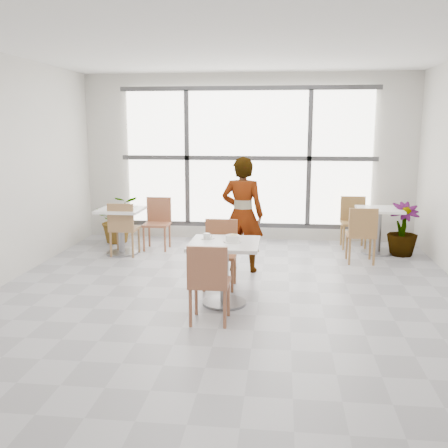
# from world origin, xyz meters

# --- Properties ---
(floor) EXTENTS (7.00, 7.00, 0.00)m
(floor) POSITION_xyz_m (0.00, 0.00, 0.00)
(floor) COLOR #9E9EA5
(floor) RESTS_ON ground
(ceiling) EXTENTS (7.00, 7.00, 0.00)m
(ceiling) POSITION_xyz_m (0.00, 0.00, 3.00)
(ceiling) COLOR white
(ceiling) RESTS_ON ground
(wall_back) EXTENTS (6.00, 0.00, 6.00)m
(wall_back) POSITION_xyz_m (0.00, 3.50, 1.50)
(wall_back) COLOR silver
(wall_back) RESTS_ON ground
(wall_front) EXTENTS (6.00, 0.00, 6.00)m
(wall_front) POSITION_xyz_m (0.00, -3.50, 1.50)
(wall_front) COLOR silver
(wall_front) RESTS_ON ground
(window) EXTENTS (4.60, 0.07, 2.52)m
(window) POSITION_xyz_m (0.00, 3.44, 1.50)
(window) COLOR white
(window) RESTS_ON ground
(main_table) EXTENTS (0.80, 0.80, 0.75)m
(main_table) POSITION_xyz_m (-0.02, -0.10, 0.52)
(main_table) COLOR silver
(main_table) RESTS_ON ground
(chair_near) EXTENTS (0.42, 0.42, 0.87)m
(chair_near) POSITION_xyz_m (-0.11, -0.75, 0.50)
(chair_near) COLOR #95593F
(chair_near) RESTS_ON ground
(chair_far) EXTENTS (0.42, 0.42, 0.87)m
(chair_far) POSITION_xyz_m (-0.15, 0.59, 0.50)
(chair_far) COLOR brown
(chair_far) RESTS_ON ground
(oatmeal_bowl) EXTENTS (0.21, 0.21, 0.10)m
(oatmeal_bowl) POSITION_xyz_m (0.08, -0.10, 0.79)
(oatmeal_bowl) COLOR white
(oatmeal_bowl) RESTS_ON main_table
(coffee_cup) EXTENTS (0.16, 0.13, 0.07)m
(coffee_cup) POSITION_xyz_m (-0.24, 0.04, 0.78)
(coffee_cup) COLOR silver
(coffee_cup) RESTS_ON main_table
(person) EXTENTS (0.64, 0.46, 1.65)m
(person) POSITION_xyz_m (0.08, 1.33, 0.83)
(person) COLOR black
(person) RESTS_ON ground
(bg_table_left) EXTENTS (0.70, 0.70, 0.75)m
(bg_table_left) POSITION_xyz_m (-1.97, 2.11, 0.49)
(bg_table_left) COLOR white
(bg_table_left) RESTS_ON ground
(bg_table_right) EXTENTS (0.70, 0.70, 0.75)m
(bg_table_right) POSITION_xyz_m (2.21, 2.63, 0.49)
(bg_table_right) COLOR white
(bg_table_right) RESTS_ON ground
(bg_chair_left_near) EXTENTS (0.42, 0.42, 0.87)m
(bg_chair_left_near) POSITION_xyz_m (-1.89, 1.98, 0.50)
(bg_chair_left_near) COLOR #A0764B
(bg_chair_left_near) RESTS_ON ground
(bg_chair_left_far) EXTENTS (0.42, 0.42, 0.87)m
(bg_chair_left_far) POSITION_xyz_m (-1.46, 2.57, 0.50)
(bg_chair_left_far) COLOR #A16041
(bg_chair_left_far) RESTS_ON ground
(bg_chair_right_near) EXTENTS (0.42, 0.42, 0.87)m
(bg_chair_right_near) POSITION_xyz_m (1.84, 1.93, 0.50)
(bg_chair_right_near) COLOR #9B6D3F
(bg_chair_right_near) RESTS_ON ground
(bg_chair_right_far) EXTENTS (0.42, 0.42, 0.87)m
(bg_chair_right_far) POSITION_xyz_m (1.86, 3.05, 0.50)
(bg_chair_right_far) COLOR olive
(bg_chair_right_far) RESTS_ON ground
(plant_left) EXTENTS (0.97, 0.92, 0.86)m
(plant_left) POSITION_xyz_m (-2.28, 2.94, 0.43)
(plant_left) COLOR #3B7633
(plant_left) RESTS_ON ground
(plant_right) EXTENTS (0.50, 0.50, 0.86)m
(plant_right) POSITION_xyz_m (2.58, 2.53, 0.43)
(plant_right) COLOR #597943
(plant_right) RESTS_ON ground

